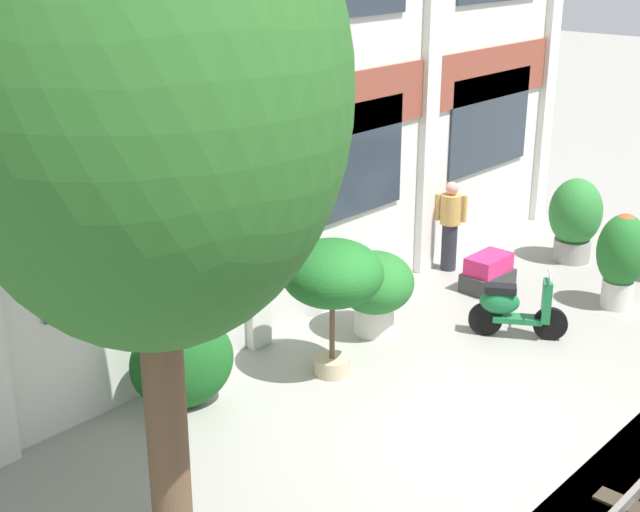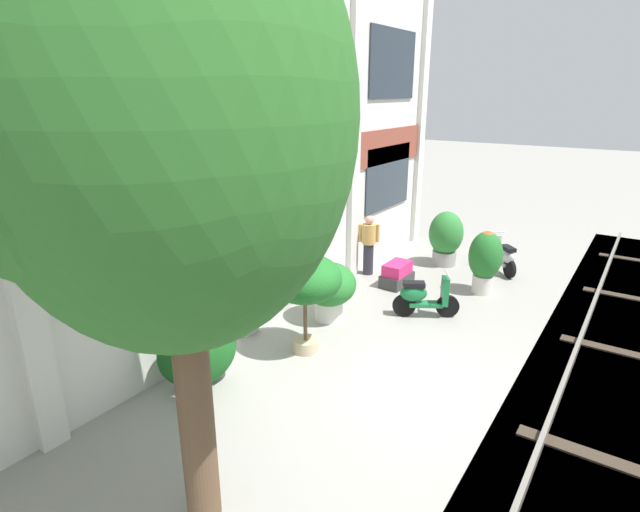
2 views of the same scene
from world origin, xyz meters
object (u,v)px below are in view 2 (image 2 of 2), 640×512
object	(u,v)px
potted_plant_stone_basin	(446,237)
topiary_hedge	(198,351)
potted_plant_terracotta_small	(305,281)
scooter_near_curb	(423,297)
potted_plant_glazed_jar	(329,287)
broadleaf_tree	(170,130)
potted_plant_fluted_column	(485,258)
potted_plant_square_trough	(397,275)
scooter_second_parked	(503,257)
resident_by_doorway	(369,243)

from	to	relation	value
potted_plant_stone_basin	topiary_hedge	size ratio (longest dim) A/B	1.16
potted_plant_terracotta_small	scooter_near_curb	distance (m)	2.96
potted_plant_stone_basin	potted_plant_glazed_jar	distance (m)	4.68
broadleaf_tree	potted_plant_stone_basin	world-z (taller)	broadleaf_tree
potted_plant_fluted_column	scooter_near_curb	bearing A→B (deg)	162.16
scooter_near_curb	potted_plant_glazed_jar	bearing A→B (deg)	-173.78
broadleaf_tree	topiary_hedge	xyz separation A→B (m)	(1.78, 1.98, -3.59)
potted_plant_stone_basin	potted_plant_square_trough	bearing A→B (deg)	169.60
potted_plant_glazed_jar	scooter_near_curb	size ratio (longest dim) A/B	0.99
potted_plant_terracotta_small	potted_plant_fluted_column	xyz separation A→B (m)	(4.55, -1.82, -0.49)
potted_plant_terracotta_small	topiary_hedge	bearing A→B (deg)	157.39
scooter_second_parked	potted_plant_square_trough	bearing A→B (deg)	97.48
scooter_second_parked	resident_by_doorway	bearing A→B (deg)	81.55
broadleaf_tree	potted_plant_square_trough	distance (m)	8.54
potted_plant_glazed_jar	scooter_second_parked	size ratio (longest dim) A/B	1.15
potted_plant_glazed_jar	potted_plant_fluted_column	world-z (taller)	potted_plant_fluted_column
potted_plant_terracotta_small	scooter_second_parked	distance (m)	6.53
potted_plant_square_trough	potted_plant_stone_basin	distance (m)	2.21
broadleaf_tree	scooter_near_curb	xyz separation A→B (m)	(6.18, 0.03, -3.75)
potted_plant_square_trough	potted_plant_fluted_column	distance (m)	2.07
broadleaf_tree	scooter_second_parked	distance (m)	10.54
potted_plant_terracotta_small	scooter_near_curb	xyz separation A→B (m)	(2.55, -1.17, -0.92)
potted_plant_stone_basin	scooter_second_parked	bearing A→B (deg)	-81.26
potted_plant_glazed_jar	potted_plant_square_trough	bearing A→B (deg)	-7.60
broadleaf_tree	scooter_near_curb	size ratio (longest dim) A/B	5.23
resident_by_doorway	topiary_hedge	distance (m)	6.03
broadleaf_tree	topiary_hedge	distance (m)	4.47
topiary_hedge	potted_plant_stone_basin	bearing A→B (deg)	-8.12
broadleaf_tree	potted_plant_glazed_jar	bearing A→B (deg)	17.66
potted_plant_stone_basin	potted_plant_fluted_column	xyz separation A→B (m)	(-1.42, -1.47, 0.08)
topiary_hedge	potted_plant_glazed_jar	bearing A→B (deg)	-6.99
scooter_near_curb	potted_plant_terracotta_small	bearing A→B (deg)	-146.25
resident_by_doorway	potted_plant_terracotta_small	bearing A→B (deg)	-14.10
scooter_near_curb	topiary_hedge	size ratio (longest dim) A/B	0.97
potted_plant_square_trough	potted_plant_terracotta_small	distance (m)	4.01
potted_plant_stone_basin	potted_plant_terracotta_small	bearing A→B (deg)	176.68
scooter_second_parked	broadleaf_tree	bearing A→B (deg)	132.35
broadleaf_tree	potted_plant_glazed_jar	xyz separation A→B (m)	(4.98, 1.58, -3.48)
scooter_near_curb	resident_by_doorway	world-z (taller)	resident_by_doorway
potted_plant_terracotta_small	potted_plant_glazed_jar	bearing A→B (deg)	15.58
broadleaf_tree	potted_plant_stone_basin	size ratio (longest dim) A/B	4.35
potted_plant_terracotta_small	potted_plant_fluted_column	size ratio (longest dim) A/B	1.22
potted_plant_square_trough	potted_plant_terracotta_small	xyz separation A→B (m)	(-3.86, -0.04, 1.09)
scooter_near_curb	topiary_hedge	world-z (taller)	topiary_hedge
broadleaf_tree	scooter_near_curb	world-z (taller)	broadleaf_tree
scooter_near_curb	resident_by_doorway	size ratio (longest dim) A/B	0.79
topiary_hedge	potted_plant_fluted_column	bearing A→B (deg)	-22.02
scooter_second_parked	potted_plant_fluted_column	bearing A→B (deg)	135.98
potted_plant_terracotta_small	topiary_hedge	world-z (taller)	potted_plant_terracotta_small
potted_plant_square_trough	potted_plant_glazed_jar	size ratio (longest dim) A/B	0.74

